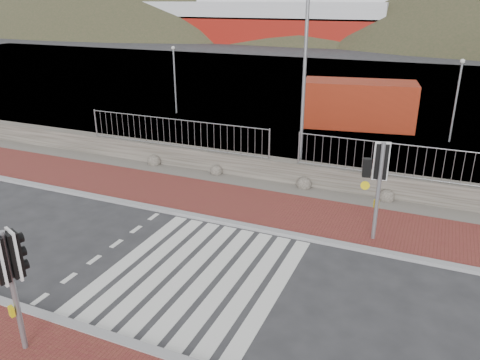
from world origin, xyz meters
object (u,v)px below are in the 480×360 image
at_px(ferry, 258,7).
at_px(shipping_container, 358,104).
at_px(streetlight, 308,69).
at_px(traffic_signal_far, 379,171).
at_px(traffic_signal_near, 9,267).

distance_m(ferry, shipping_container, 57.05).
bearing_deg(streetlight, traffic_signal_far, -59.33).
bearing_deg(traffic_signal_near, traffic_signal_far, 74.33).
distance_m(traffic_signal_near, traffic_signal_far, 9.67).
height_order(traffic_signal_far, shipping_container, traffic_signal_far).
relative_size(traffic_signal_near, streetlight, 0.36).
bearing_deg(shipping_container, streetlight, -103.18).
relative_size(traffic_signal_far, streetlight, 0.40).
relative_size(traffic_signal_near, traffic_signal_far, 0.90).
xyz_separation_m(traffic_signal_near, streetlight, (2.45, 12.07, 2.32)).
height_order(traffic_signal_near, shipping_container, traffic_signal_near).
height_order(traffic_signal_far, streetlight, streetlight).
xyz_separation_m(traffic_signal_far, streetlight, (-3.42, 4.39, 2.09)).
xyz_separation_m(streetlight, shipping_container, (0.56, 9.04, -3.05)).
xyz_separation_m(ferry, traffic_signal_near, (22.73, -71.85, -3.36)).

